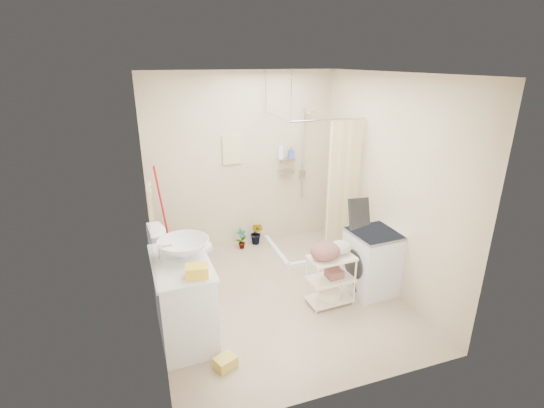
{
  "coord_description": "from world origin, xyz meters",
  "views": [
    {
      "loc": [
        -1.42,
        -3.92,
        2.73
      ],
      "look_at": [
        0.01,
        0.25,
        1.11
      ],
      "focal_mm": 26.0,
      "sensor_mm": 36.0,
      "label": 1
    }
  ],
  "objects_px": {
    "vanity": "(184,299)",
    "washing_machine": "(372,261)",
    "toilet": "(183,252)",
    "laundry_rack": "(331,275)"
  },
  "relations": [
    {
      "from": "vanity",
      "to": "washing_machine",
      "type": "xyz_separation_m",
      "value": [
        2.3,
        0.13,
        -0.04
      ]
    },
    {
      "from": "vanity",
      "to": "washing_machine",
      "type": "distance_m",
      "value": 2.3
    },
    {
      "from": "toilet",
      "to": "washing_machine",
      "type": "bearing_deg",
      "value": -119.23
    },
    {
      "from": "washing_machine",
      "to": "vanity",
      "type": "bearing_deg",
      "value": 179.59
    },
    {
      "from": "toilet",
      "to": "laundry_rack",
      "type": "xyz_separation_m",
      "value": [
        1.57,
        -1.08,
        -0.04
      ]
    },
    {
      "from": "laundry_rack",
      "to": "vanity",
      "type": "bearing_deg",
      "value": 177.95
    },
    {
      "from": "washing_machine",
      "to": "laundry_rack",
      "type": "distance_m",
      "value": 0.62
    },
    {
      "from": "vanity",
      "to": "toilet",
      "type": "xyz_separation_m",
      "value": [
        0.12,
        1.13,
        -0.03
      ]
    },
    {
      "from": "vanity",
      "to": "laundry_rack",
      "type": "bearing_deg",
      "value": -0.65
    },
    {
      "from": "toilet",
      "to": "washing_machine",
      "type": "distance_m",
      "value": 2.4
    }
  ]
}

